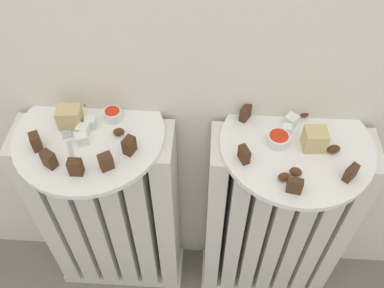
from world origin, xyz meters
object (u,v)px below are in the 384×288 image
jam_bowl_left (113,114)px  fork (70,146)px  plate_left (89,135)px  radiator_right (273,225)px  plate_right (297,144)px  radiator_left (112,216)px  jam_bowl_right (278,139)px

jam_bowl_left → fork: size_ratio=0.36×
plate_left → fork: fork is taller
fork → radiator_right: bearing=4.7°
fork → plate_right: bearing=4.7°
radiator_left → radiator_right: (0.42, 0.00, -0.00)m
plate_right → jam_bowl_right: bearing=-174.4°
radiator_left → plate_left: (0.00, 0.00, 0.32)m
plate_left → fork: bearing=-128.8°
radiator_right → jam_bowl_left: size_ratio=16.68×
jam_bowl_right → radiator_left: bearing=179.4°
plate_left → jam_bowl_right: (0.38, -0.00, 0.02)m
plate_left → fork: size_ratio=2.98×
plate_left → jam_bowl_left: 0.06m
radiator_left → plate_right: bearing=0.0°
radiator_left → jam_bowl_left: jam_bowl_left is taller
jam_bowl_right → plate_right: bearing=5.6°
radiator_left → plate_right: 0.53m
radiator_left → radiator_right: 0.42m
radiator_left → jam_bowl_right: (0.38, -0.00, 0.34)m
radiator_left → jam_bowl_left: (0.04, 0.04, 0.34)m
jam_bowl_right → fork: (-0.41, -0.03, -0.01)m
radiator_right → plate_right: (0.00, 0.00, 0.32)m
jam_bowl_left → fork: jam_bowl_left is taller
radiator_left → fork: (-0.03, -0.04, 0.33)m
radiator_right → radiator_left: bearing=180.0°
jam_bowl_left → fork: 0.11m
plate_right → jam_bowl_left: 0.38m
radiator_left → jam_bowl_right: 0.51m
plate_left → jam_bowl_right: 0.38m
radiator_right → plate_left: bearing=180.0°
radiator_left → jam_bowl_left: size_ratio=16.68×
radiator_right → plate_right: 0.32m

